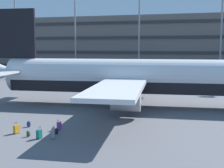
{
  "coord_description": "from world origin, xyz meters",
  "views": [
    {
      "loc": [
        3.04,
        -34.57,
        6.75
      ],
      "look_at": [
        -4.97,
        -5.42,
        3.0
      ],
      "focal_mm": 48.5,
      "sensor_mm": 36.0,
      "label": 1
    }
  ],
  "objects_px": {
    "suitcase_laid_flat": "(53,133)",
    "suitcase_orange": "(16,129)",
    "suitcase_large": "(59,125)",
    "backpack_upright": "(29,134)",
    "airliner": "(134,78)",
    "backpack_scuffed": "(56,131)",
    "backpack_teal": "(29,124)",
    "suitcase_navy": "(39,134)"
  },
  "relations": [
    {
      "from": "suitcase_laid_flat",
      "to": "suitcase_orange",
      "type": "distance_m",
      "value": 3.42
    },
    {
      "from": "suitcase_orange",
      "to": "suitcase_large",
      "type": "bearing_deg",
      "value": 33.9
    },
    {
      "from": "backpack_upright",
      "to": "airliner",
      "type": "bearing_deg",
      "value": 69.13
    },
    {
      "from": "airliner",
      "to": "suitcase_orange",
      "type": "distance_m",
      "value": 15.13
    },
    {
      "from": "backpack_scuffed",
      "to": "backpack_teal",
      "type": "xyz_separation_m",
      "value": [
        -3.2,
        1.31,
        0.01
      ]
    },
    {
      "from": "suitcase_orange",
      "to": "backpack_teal",
      "type": "height_order",
      "value": "suitcase_orange"
    },
    {
      "from": "backpack_scuffed",
      "to": "backpack_teal",
      "type": "distance_m",
      "value": 3.46
    },
    {
      "from": "suitcase_navy",
      "to": "backpack_teal",
      "type": "height_order",
      "value": "suitcase_navy"
    },
    {
      "from": "suitcase_navy",
      "to": "suitcase_laid_flat",
      "type": "bearing_deg",
      "value": 15.48
    },
    {
      "from": "airliner",
      "to": "suitcase_laid_flat",
      "type": "xyz_separation_m",
      "value": [
        -3.24,
        -13.77,
        -2.78
      ]
    },
    {
      "from": "suitcase_laid_flat",
      "to": "suitcase_orange",
      "type": "relative_size",
      "value": 1.14
    },
    {
      "from": "suitcase_orange",
      "to": "backpack_teal",
      "type": "distance_m",
      "value": 1.96
    },
    {
      "from": "suitcase_navy",
      "to": "backpack_upright",
      "type": "height_order",
      "value": "suitcase_navy"
    },
    {
      "from": "suitcase_laid_flat",
      "to": "suitcase_navy",
      "type": "relative_size",
      "value": 1.09
    },
    {
      "from": "airliner",
      "to": "backpack_scuffed",
      "type": "relative_size",
      "value": 69.1
    },
    {
      "from": "airliner",
      "to": "suitcase_large",
      "type": "bearing_deg",
      "value": -108.67
    },
    {
      "from": "airliner",
      "to": "backpack_teal",
      "type": "bearing_deg",
      "value": -120.65
    },
    {
      "from": "suitcase_navy",
      "to": "backpack_upright",
      "type": "distance_m",
      "value": 1.06
    },
    {
      "from": "suitcase_laid_flat",
      "to": "suitcase_large",
      "type": "height_order",
      "value": "suitcase_laid_flat"
    },
    {
      "from": "backpack_upright",
      "to": "backpack_teal",
      "type": "height_order",
      "value": "backpack_teal"
    },
    {
      "from": "suitcase_navy",
      "to": "backpack_upright",
      "type": "relative_size",
      "value": 1.8
    },
    {
      "from": "suitcase_navy",
      "to": "backpack_scuffed",
      "type": "bearing_deg",
      "value": 62.52
    },
    {
      "from": "airliner",
      "to": "suitcase_large",
      "type": "height_order",
      "value": "airliner"
    },
    {
      "from": "suitcase_laid_flat",
      "to": "backpack_upright",
      "type": "xyz_separation_m",
      "value": [
        -2.03,
        -0.04,
        -0.22
      ]
    },
    {
      "from": "backpack_scuffed",
      "to": "backpack_teal",
      "type": "height_order",
      "value": "backpack_teal"
    },
    {
      "from": "suitcase_laid_flat",
      "to": "backpack_teal",
      "type": "xyz_separation_m",
      "value": [
        -3.49,
        2.42,
        -0.2
      ]
    },
    {
      "from": "suitcase_laid_flat",
      "to": "backpack_scuffed",
      "type": "bearing_deg",
      "value": 104.12
    },
    {
      "from": "backpack_upright",
      "to": "backpack_teal",
      "type": "bearing_deg",
      "value": 120.59
    },
    {
      "from": "suitcase_navy",
      "to": "backpack_teal",
      "type": "relative_size",
      "value": 1.64
    },
    {
      "from": "suitcase_laid_flat",
      "to": "backpack_scuffed",
      "type": "distance_m",
      "value": 1.17
    },
    {
      "from": "airliner",
      "to": "suitcase_large",
      "type": "distance_m",
      "value": 12.42
    },
    {
      "from": "backpack_teal",
      "to": "backpack_upright",
      "type": "bearing_deg",
      "value": -59.41
    },
    {
      "from": "suitcase_orange",
      "to": "backpack_upright",
      "type": "xyz_separation_m",
      "value": [
        1.35,
        -0.51,
        -0.14
      ]
    },
    {
      "from": "suitcase_laid_flat",
      "to": "suitcase_orange",
      "type": "xyz_separation_m",
      "value": [
        -3.38,
        0.47,
        -0.08
      ]
    },
    {
      "from": "suitcase_orange",
      "to": "backpack_upright",
      "type": "distance_m",
      "value": 1.45
    },
    {
      "from": "backpack_upright",
      "to": "backpack_teal",
      "type": "distance_m",
      "value": 2.86
    },
    {
      "from": "suitcase_orange",
      "to": "backpack_upright",
      "type": "bearing_deg",
      "value": -20.58
    },
    {
      "from": "suitcase_navy",
      "to": "suitcase_large",
      "type": "relative_size",
      "value": 1.08
    },
    {
      "from": "airliner",
      "to": "backpack_teal",
      "type": "distance_m",
      "value": 13.52
    },
    {
      "from": "airliner",
      "to": "suitcase_laid_flat",
      "type": "bearing_deg",
      "value": -103.23
    },
    {
      "from": "suitcase_laid_flat",
      "to": "suitcase_large",
      "type": "xyz_separation_m",
      "value": [
        -0.63,
        2.32,
        -0.07
      ]
    },
    {
      "from": "airliner",
      "to": "backpack_upright",
      "type": "relative_size",
      "value": 73.04
    }
  ]
}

